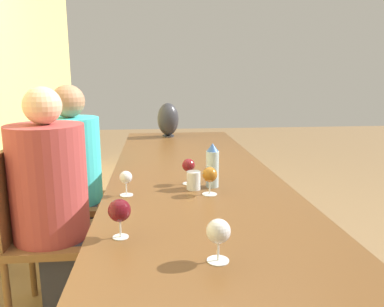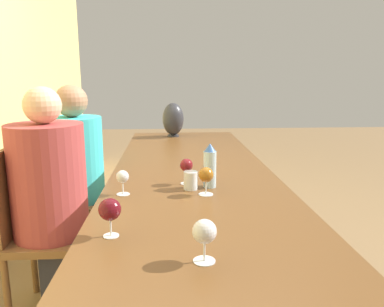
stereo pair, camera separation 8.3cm
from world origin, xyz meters
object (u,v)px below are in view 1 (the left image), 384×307
Objects in this scene: wine_glass_1 at (126,178)px; chair_near at (39,229)px; person_near at (53,200)px; vase at (168,119)px; chair_far at (64,195)px; wine_glass_3 at (210,175)px; water_tumbler at (194,180)px; wine_glass_2 at (218,232)px; wine_glass_0 at (189,166)px; water_bottle at (212,166)px; person_far at (75,173)px; wine_glass_4 at (120,211)px.

chair_near is (0.21, 0.49, -0.33)m from wine_glass_1.
chair_near is at bearing 90.00° from person_near.
person_near is at bearing 155.95° from vase.
person_near reaches higher than chair_far.
vase is 2.29× the size of wine_glass_3.
wine_glass_2 reaches higher than water_tumbler.
chair_far is 0.75× the size of person_near.
chair_far is (0.62, 0.80, -0.34)m from wine_glass_0.
wine_glass_2 is 1.26m from chair_near.
wine_glass_3 is at bearing -6.01° from wine_glass_2.
chair_near and chair_far have the same top height.
person_near reaches higher than wine_glass_1.
person_near is (0.24, 0.80, -0.18)m from wine_glass_3.
water_tumbler is 0.11m from wine_glass_0.
person_far is (0.69, 0.83, -0.20)m from water_bottle.
vase is at bearing -24.05° from person_near.
wine_glass_3 is 1.15m from person_far.
wine_glass_4 is at bearing -178.39° from wine_glass_1.
wine_glass_2 is 0.38m from wine_glass_4.
water_bottle is 1.66× the size of wine_glass_2.
chair_far is (0.72, 0.82, -0.29)m from water_tumbler.
water_bottle is 1.10m from person_far.
person_far is at bearing 45.56° from water_tumbler.
vase is at bearing -6.54° from wine_glass_4.
wine_glass_2 is 0.15× the size of chair_far.
wine_glass_1 is 0.48m from wine_glass_4.
wine_glass_1 is at bearing 86.21° from wine_glass_3.
wine_glass_0 is at bearing -62.71° from wine_glass_1.
chair_near reaches higher than water_tumbler.
wine_glass_2 is at bearing -137.43° from chair_near.
wine_glass_4 is at bearing 57.18° from wine_glass_2.
person_far is at bearing 27.17° from wine_glass_1.
chair_near is 0.60m from person_far.
water_tumbler is at bearing -170.13° from wine_glass_0.
wine_glass_4 reaches higher than wine_glass_1.
person_far is (0.57, -0.09, 0.16)m from chair_near.
water_bottle is 0.71m from wine_glass_4.
chair_far reaches higher than wine_glass_4.
wine_glass_0 is 1.13× the size of wine_glass_1.
wine_glass_1 is 0.10× the size of person_near.
wine_glass_4 reaches higher than wine_glass_2.
vase is 1.65m from person_near.
chair_far reaches higher than water_tumbler.
water_bottle is at bearing -97.80° from person_near.
chair_near is at bearing 66.63° from wine_glass_1.
person_near is 1.01× the size of person_far.
wine_glass_4 is 1.40m from chair_far.
wine_glass_3 is at bearing -143.30° from water_tumbler.
wine_glass_4 is 0.11× the size of person_near.
person_far is (-0.92, 0.67, -0.25)m from vase.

